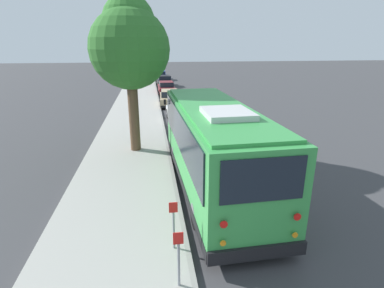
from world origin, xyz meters
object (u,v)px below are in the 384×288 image
Objects in this scene: parked_sedan_tan at (170,98)px; sign_post_near at (179,259)px; shuttle_bus at (214,143)px; parked_sedan_white at (181,113)px; parked_sedan_maroon at (166,88)px; parked_sedan_blue at (160,76)px; sign_post_far at (174,225)px; street_tree at (129,44)px; parked_sedan_black at (164,81)px.

sign_post_near reaches higher than parked_sedan_tan.
parked_sedan_white is (10.12, 0.12, -1.17)m from shuttle_bus.
parked_sedan_blue is (12.76, 0.11, 0.03)m from parked_sedan_maroon.
sign_post_near is at bearing -180.00° from sign_post_far.
street_tree is at bearing 170.13° from parked_sedan_tan.
sign_post_far is (-3.60, 1.78, -0.94)m from shuttle_bus.
parked_sedan_black is (28.73, 0.31, -1.17)m from shuttle_bus.
shuttle_bus is 1.28× the size of street_tree.
street_tree is at bearing 7.70° from sign_post_near.
parked_sedan_blue is at bearing -0.30° from parked_sedan_maroon.
parked_sedan_white is 0.58× the size of street_tree.
street_tree is (-11.87, 2.56, 4.58)m from parked_sedan_tan.
shuttle_bus is 28.76m from parked_sedan_black.
parked_sedan_black is (18.62, 0.19, 0.00)m from parked_sedan_white.
sign_post_near is at bearing 158.09° from shuttle_bus.
sign_post_near reaches higher than parked_sedan_white.
street_tree is at bearing 170.02° from parked_sedan_black.
shuttle_bus is at bearing -26.30° from sign_post_far.
parked_sedan_maroon is 27.95m from sign_post_near.
parked_sedan_maroon is at bearing 1.40° from parked_sedan_tan.
sign_post_near is (-33.62, 1.47, 0.24)m from parked_sedan_black.
sign_post_near reaches higher than sign_post_far.
street_tree is 5.39× the size of sign_post_far.
parked_sedan_white is at bearing -174.37° from parked_sedan_tan.
street_tree is (-24.32, 2.73, 4.58)m from parked_sedan_black.
parked_sedan_tan is (6.16, 0.36, 0.00)m from parked_sedan_white.
parked_sedan_white is 3.09× the size of sign_post_near.
street_tree is at bearing 150.94° from parked_sedan_white.
parked_sedan_tan is 21.21m from sign_post_near.
shuttle_bus is 2.04× the size of parked_sedan_blue.
parked_sedan_black reaches higher than parked_sedan_blue.
parked_sedan_maroon is at bearing -178.20° from parked_sedan_blue.
parked_sedan_black is at bearing -2.50° from sign_post_near.
parked_sedan_white and parked_sedan_tan have the same top height.
parked_sedan_blue is 39.41m from sign_post_far.
sign_post_far is (-39.38, 1.29, 0.23)m from parked_sedan_blue.
parked_sedan_black reaches higher than parked_sedan_maroon.
shuttle_bus is 2.19× the size of parked_sedan_white.
parked_sedan_blue is (7.05, 0.18, -0.01)m from parked_sedan_black.
street_tree reaches higher than parked_sedan_tan.
street_tree is (-18.61, 2.66, 4.61)m from parked_sedan_maroon.
street_tree reaches higher than shuttle_bus.
street_tree is 10.34m from sign_post_near.
street_tree reaches higher than sign_post_far.
shuttle_bus is 6.76× the size of sign_post_near.
parked_sedan_tan and parked_sedan_black have the same top height.
parked_sedan_tan is at bearing -3.74° from sign_post_far.
shuttle_bus reaches higher than parked_sedan_tan.
parked_sedan_tan is 1.01× the size of parked_sedan_maroon.
parked_sedan_tan is 12.97m from street_tree.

